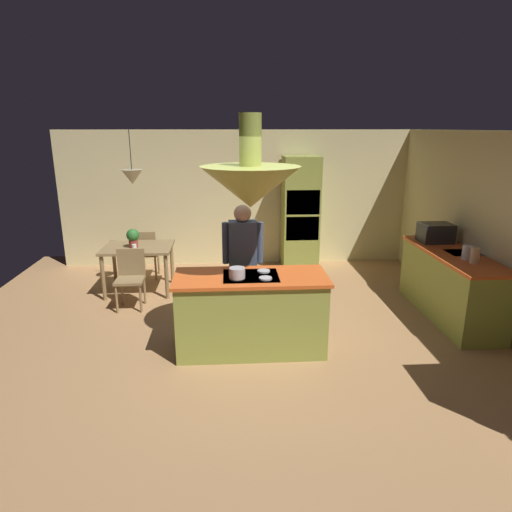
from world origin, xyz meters
The scene contains 18 objects.
ground centered at (0.00, 0.00, 0.00)m, with size 8.16×8.16×0.00m, color #AD7F51.
wall_back centered at (0.00, 3.45, 1.27)m, with size 6.80×0.10×2.55m, color beige.
wall_right centered at (3.25, 0.40, 1.27)m, with size 0.10×7.20×2.55m, color beige.
kitchen_island centered at (0.00, -0.20, 0.47)m, with size 1.78×0.77×0.96m.
counter_run_right centered at (2.84, 0.60, 0.48)m, with size 0.73×2.04×0.94m.
oven_tower centered at (1.10, 3.04, 1.05)m, with size 0.66×0.62×2.09m.
dining_table centered at (-1.70, 1.90, 0.66)m, with size 1.09×0.85×0.76m.
person_at_island centered at (-0.07, 0.45, 0.95)m, with size 0.53×0.22×1.66m.
range_hood centered at (0.00, -0.20, 1.99)m, with size 1.10×1.10×1.00m.
pendant_light_over_table centered at (-1.70, 1.90, 1.86)m, with size 0.32×0.32×0.82m.
chair_facing_island centered at (-1.70, 1.25, 0.50)m, with size 0.40×0.40×0.87m.
chair_by_back_wall centered at (-1.70, 2.55, 0.50)m, with size 0.40×0.40×0.87m.
potted_plant_on_table centered at (-1.75, 1.85, 0.93)m, with size 0.20×0.20×0.30m.
cup_on_table centered at (-1.71, 1.69, 0.81)m, with size 0.07×0.07×0.09m, color white.
canister_flour centered at (2.84, 0.10, 1.04)m, with size 0.11×0.11×0.20m, color #E0B78C.
canister_sugar centered at (2.84, 0.28, 1.03)m, with size 0.13×0.13×0.18m, color silver.
microwave_on_counter centered at (2.84, 1.20, 1.08)m, with size 0.46×0.36×0.28m, color #232326.
cooking_pot_on_cooktop centered at (-0.16, -0.33, 1.02)m, with size 0.18×0.18×0.12m, color #B2B2B7.
Camera 1 is at (-0.26, -5.08, 2.59)m, focal length 31.23 mm.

